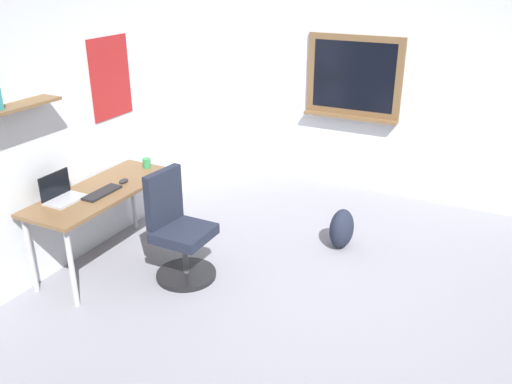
{
  "coord_description": "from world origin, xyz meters",
  "views": [
    {
      "loc": [
        -3.51,
        -1.04,
        2.54
      ],
      "look_at": [
        -0.03,
        0.73,
        0.85
      ],
      "focal_mm": 37.64,
      "sensor_mm": 36.0,
      "label": 1
    }
  ],
  "objects_px": {
    "computer_mouse": "(124,181)",
    "desk": "(103,198)",
    "office_chair": "(178,233)",
    "keyboard": "(102,193)",
    "coffee_mug": "(147,163)",
    "backpack": "(342,229)",
    "laptop": "(61,194)"
  },
  "relations": [
    {
      "from": "coffee_mug",
      "to": "backpack",
      "type": "bearing_deg",
      "value": -70.94
    },
    {
      "from": "office_chair",
      "to": "backpack",
      "type": "bearing_deg",
      "value": -44.51
    },
    {
      "from": "laptop",
      "to": "office_chair",
      "type": "bearing_deg",
      "value": -62.9
    },
    {
      "from": "desk",
      "to": "keyboard",
      "type": "height_order",
      "value": "keyboard"
    },
    {
      "from": "laptop",
      "to": "backpack",
      "type": "distance_m",
      "value": 2.54
    },
    {
      "from": "office_chair",
      "to": "laptop",
      "type": "xyz_separation_m",
      "value": [
        -0.43,
        0.84,
        0.37
      ]
    },
    {
      "from": "office_chair",
      "to": "computer_mouse",
      "type": "height_order",
      "value": "office_chair"
    },
    {
      "from": "desk",
      "to": "backpack",
      "type": "relative_size",
      "value": 3.64
    },
    {
      "from": "coffee_mug",
      "to": "backpack",
      "type": "relative_size",
      "value": 0.24
    },
    {
      "from": "laptop",
      "to": "coffee_mug",
      "type": "bearing_deg",
      "value": -9.76
    },
    {
      "from": "computer_mouse",
      "to": "backpack",
      "type": "height_order",
      "value": "computer_mouse"
    },
    {
      "from": "office_chair",
      "to": "computer_mouse",
      "type": "bearing_deg",
      "value": 81.18
    },
    {
      "from": "laptop",
      "to": "desk",
      "type": "bearing_deg",
      "value": -23.5
    },
    {
      "from": "computer_mouse",
      "to": "desk",
      "type": "bearing_deg",
      "value": 161.25
    },
    {
      "from": "laptop",
      "to": "keyboard",
      "type": "relative_size",
      "value": 0.84
    },
    {
      "from": "keyboard",
      "to": "computer_mouse",
      "type": "height_order",
      "value": "computer_mouse"
    },
    {
      "from": "keyboard",
      "to": "computer_mouse",
      "type": "relative_size",
      "value": 3.56
    },
    {
      "from": "computer_mouse",
      "to": "coffee_mug",
      "type": "bearing_deg",
      "value": 7.11
    },
    {
      "from": "laptop",
      "to": "coffee_mug",
      "type": "relative_size",
      "value": 3.37
    },
    {
      "from": "backpack",
      "to": "laptop",
      "type": "bearing_deg",
      "value": 128.57
    },
    {
      "from": "desk",
      "to": "coffee_mug",
      "type": "distance_m",
      "value": 0.62
    },
    {
      "from": "computer_mouse",
      "to": "backpack",
      "type": "bearing_deg",
      "value": -59.55
    },
    {
      "from": "keyboard",
      "to": "coffee_mug",
      "type": "xyz_separation_m",
      "value": [
        0.68,
        0.05,
        0.04
      ]
    },
    {
      "from": "desk",
      "to": "keyboard",
      "type": "bearing_deg",
      "value": -135.03
    },
    {
      "from": "laptop",
      "to": "backpack",
      "type": "xyz_separation_m",
      "value": [
        1.54,
        -1.93,
        -0.58
      ]
    },
    {
      "from": "laptop",
      "to": "computer_mouse",
      "type": "height_order",
      "value": "laptop"
    },
    {
      "from": "desk",
      "to": "keyboard",
      "type": "relative_size",
      "value": 3.84
    },
    {
      "from": "office_chair",
      "to": "backpack",
      "type": "distance_m",
      "value": 1.57
    },
    {
      "from": "desk",
      "to": "laptop",
      "type": "distance_m",
      "value": 0.37
    },
    {
      "from": "coffee_mug",
      "to": "keyboard",
      "type": "bearing_deg",
      "value": -175.8
    },
    {
      "from": "desk",
      "to": "backpack",
      "type": "bearing_deg",
      "value": -55.74
    },
    {
      "from": "laptop",
      "to": "backpack",
      "type": "height_order",
      "value": "laptop"
    }
  ]
}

